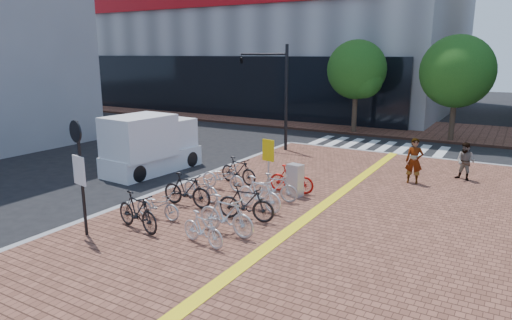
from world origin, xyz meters
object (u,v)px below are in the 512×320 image
Objects in this scene: bike_1 at (158,205)px; pedestrian_b at (465,161)px; bike_11 at (291,179)px; utility_box at (295,180)px; bike_9 at (259,194)px; box_truck at (150,145)px; pedestrian_a at (414,161)px; bike_0 at (137,211)px; bike_8 at (246,203)px; bike_3 at (201,187)px; notice_sign at (79,164)px; bike_2 at (187,190)px; bike_5 at (238,170)px; bike_7 at (226,215)px; traffic_light_pole at (265,77)px; bike_6 at (203,229)px; bike_4 at (223,177)px; bike_10 at (275,188)px; yellow_sign at (268,155)px.

bike_1 is 1.06× the size of pedestrian_b.
bike_11 is 0.41m from utility_box.
bike_9 is 7.47m from box_truck.
pedestrian_a is at bearing -51.48° from bike_11.
bike_0 is 1.02× the size of bike_8.
bike_3 is at bearing -141.84° from utility_box.
pedestrian_a reaches higher than bike_0.
bike_0 is 0.57× the size of notice_sign.
bike_8 is at bearing -95.38° from bike_2.
bike_5 is 0.53× the size of notice_sign.
bike_7 is at bearing 176.20° from bike_8.
bike_2 is 1.05× the size of pedestrian_a.
traffic_light_pole is at bearing 29.84° from bike_11.
pedestrian_b is at bearing -41.92° from bike_1.
bike_1 is 1.40× the size of utility_box.
bike_2 is 11.38m from pedestrian_b.
bike_6 is at bearing -114.03° from bike_1.
traffic_light_pole reaches higher than box_truck.
bike_7 is at bearing 2.77° from bike_6.
bike_7 is 1.64× the size of utility_box.
bike_5 reaches higher than bike_4.
traffic_light_pole reaches higher than notice_sign.
box_truck is at bearing 69.60° from bike_10.
bike_3 is 2.94m from yellow_sign.
bike_5 is 1.51× the size of utility_box.
bike_6 is at bearing -99.92° from pedestrian_b.
utility_box is 0.21× the size of traffic_light_pole.
bike_8 reaches higher than bike_6.
bike_1 is 5.09m from utility_box.
bike_8 reaches higher than bike_11.
bike_8 is at bearing -94.17° from utility_box.
bike_7 is 4.86m from yellow_sign.
bike_2 is 1.03× the size of bike_8.
bike_3 is 8.53m from pedestrian_a.
bike_3 is at bearing -74.56° from traffic_light_pole.
notice_sign reaches higher than bike_0.
bike_7 reaches higher than bike_10.
bike_1 is 1.41m from bike_2.
bike_7 is 8.92m from pedestrian_a.
bike_9 is (2.34, -1.33, 0.07)m from bike_4.
bike_9 is at bearing -61.88° from traffic_light_pole.
bike_9 is 2.64m from yellow_sign.
bike_1 is at bearing 146.15° from bike_11.
box_truck is at bearing 41.38° from bike_1.
bike_11 is at bearing 9.89° from bike_9.
bike_9 is 1.08m from bike_10.
bike_3 is 3.97m from bike_6.
bike_6 is 0.33× the size of box_truck.
bike_10 is 1.80m from yellow_sign.
bike_3 is at bearing -119.22° from pedestrian_b.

